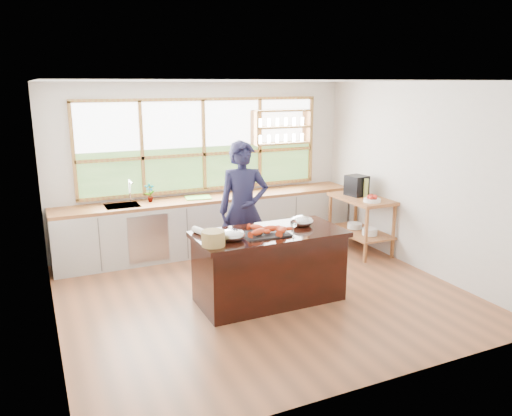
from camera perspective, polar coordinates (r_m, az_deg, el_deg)
ground_plane at (r=6.61m, az=0.72°, el=-9.77°), size 5.00×5.00×0.00m
room_shell at (r=6.59m, az=-0.97°, el=6.03°), size 5.02×4.52×2.71m
back_counter at (r=8.15m, az=-5.25°, el=-1.78°), size 4.90×0.63×0.90m
right_shelf_unit at (r=8.22m, az=11.94°, el=-0.81°), size 0.62×1.10×0.90m
island at (r=6.27m, az=1.52°, el=-6.65°), size 1.85×0.90×0.90m
cook at (r=6.94m, az=-1.45°, el=-0.23°), size 0.80×0.63×1.92m
potted_plant at (r=7.81m, az=-12.05°, el=1.74°), size 0.15×0.10×0.29m
cutting_board at (r=7.98m, az=-6.62°, el=1.20°), size 0.44×0.36×0.01m
espresso_machine at (r=8.25m, az=11.42°, el=2.54°), size 0.33×0.35×0.33m
wine_bottle at (r=8.14m, az=12.45°, el=2.24°), size 0.09×0.09×0.30m
fruit_bowl at (r=7.87m, az=13.14°, el=0.99°), size 0.26×0.26×0.11m
slate_board at (r=6.02m, az=1.07°, el=-2.98°), size 0.56×0.41×0.02m
lobster_pile at (r=6.01m, az=1.28°, el=-2.51°), size 0.52×0.44×0.08m
mixing_bowl_left at (r=5.80m, az=-2.71°, el=-3.11°), size 0.29×0.29×0.14m
mixing_bowl_right at (r=6.40m, az=5.28°, el=-1.50°), size 0.29×0.29×0.14m
wine_glass at (r=5.89m, az=4.30°, el=-1.85°), size 0.08×0.08×0.22m
wicker_basket at (r=5.61m, az=-4.91°, el=-3.48°), size 0.27×0.27×0.17m
parchment_roll at (r=6.04m, az=-6.27°, el=-2.70°), size 0.16×0.31×0.08m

